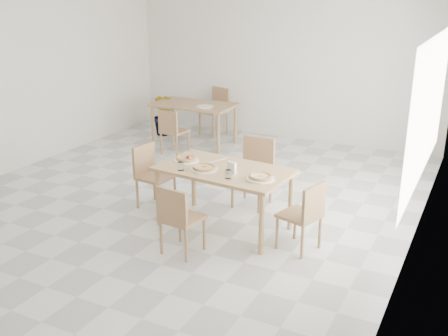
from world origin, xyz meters
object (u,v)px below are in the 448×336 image
at_px(tumbler_a, 181,166).
at_px(chair_back_n, 217,107).
at_px(chair_east, 305,212).
at_px(chair_west, 151,171).
at_px(pizza_mushroom, 260,177).
at_px(plate_mushroom, 260,179).
at_px(potted_plant, 164,115).
at_px(plate_empty, 205,107).
at_px(pizza_pepperoni, 186,159).
at_px(tumbler_b, 228,174).
at_px(main_table, 224,175).
at_px(chair_north, 255,167).
at_px(pizza_margherita, 204,167).
at_px(napkin_holder, 232,168).
at_px(chair_south, 178,216).
at_px(plate_margherita, 204,169).
at_px(plate_pepperoni, 186,160).
at_px(chair_back_s, 172,129).
at_px(second_table, 194,108).

distance_m(tumbler_a, chair_back_n, 4.39).
distance_m(chair_east, chair_back_n, 5.02).
relative_size(chair_west, pizza_mushroom, 2.61).
height_order(plate_mushroom, potted_plant, potted_plant).
xyz_separation_m(pizza_mushroom, plate_empty, (-2.34, 2.94, -0.02)).
height_order(pizza_pepperoni, tumbler_b, tumbler_b).
height_order(main_table, chair_north, chair_north).
bearing_deg(pizza_margherita, tumbler_b, -17.56).
distance_m(tumbler_a, napkin_holder, 0.60).
bearing_deg(chair_west, tumbler_b, -102.18).
bearing_deg(chair_south, pizza_mushroom, -127.15).
height_order(tumbler_a, napkin_holder, napkin_holder).
distance_m(pizza_margherita, potted_plant, 4.33).
relative_size(chair_south, napkin_holder, 6.00).
relative_size(plate_margherita, plate_mushroom, 0.99).
bearing_deg(potted_plant, plate_pepperoni, -52.50).
distance_m(napkin_holder, chair_back_s, 3.23).
height_order(pizza_mushroom, tumbler_b, tumbler_b).
relative_size(chair_east, tumbler_b, 8.39).
bearing_deg(napkin_holder, pizza_margherita, -159.66).
bearing_deg(pizza_margherita, plate_mushroom, 0.69).
height_order(main_table, pizza_pepperoni, pizza_pepperoni).
height_order(plate_margherita, pizza_mushroom, pizza_mushroom).
distance_m(plate_margherita, napkin_holder, 0.34).
xyz_separation_m(plate_margherita, chair_back_s, (-1.94, 2.32, -0.30)).
distance_m(pizza_margherita, pizza_pepperoni, 0.40).
relative_size(chair_east, second_table, 0.53).
bearing_deg(pizza_margherita, chair_back_n, 116.06).
height_order(chair_north, chair_back_s, chair_north).
bearing_deg(pizza_margherita, main_table, 39.51).
height_order(plate_pepperoni, chair_back_s, chair_back_s).
height_order(plate_mushroom, pizza_mushroom, pizza_mushroom).
relative_size(chair_west, potted_plant, 1.01).
bearing_deg(napkin_holder, plate_mushroom, 5.36).
height_order(plate_mushroom, tumbler_b, tumbler_b).
bearing_deg(chair_north, tumbler_b, -80.91).
bearing_deg(tumbler_a, plate_margherita, 28.20).
xyz_separation_m(chair_east, napkin_holder, (-0.90, 0.04, 0.35)).
relative_size(chair_north, chair_back_n, 0.99).
bearing_deg(plate_mushroom, plate_pepperoni, 170.46).
distance_m(pizza_margherita, tumbler_a, 0.27).
bearing_deg(pizza_margherita, chair_south, -85.00).
height_order(plate_margherita, chair_back_s, chair_back_s).
xyz_separation_m(plate_mushroom, chair_back_n, (-2.62, 3.91, -0.23)).
height_order(chair_east, second_table, chair_east).
height_order(plate_margherita, napkin_holder, napkin_holder).
relative_size(chair_south, chair_back_s, 0.99).
xyz_separation_m(main_table, second_table, (-2.14, 2.96, -0.00)).
bearing_deg(tumbler_b, chair_back_s, 133.40).
relative_size(pizza_pepperoni, chair_back_s, 0.39).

